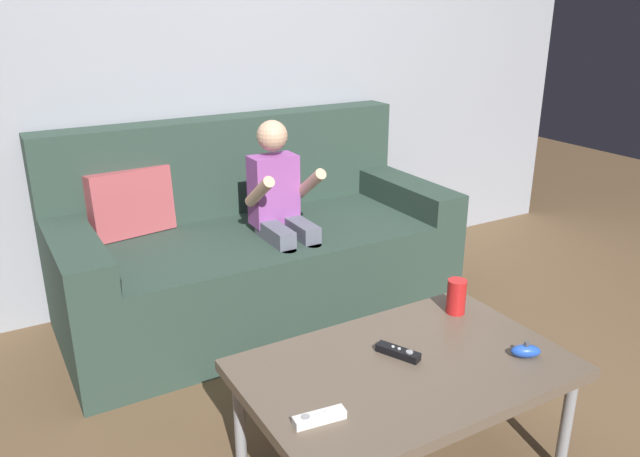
{
  "coord_description": "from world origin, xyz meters",
  "views": [
    {
      "loc": [
        -1.25,
        -1.09,
        1.41
      ],
      "look_at": [
        -0.16,
        0.78,
        0.61
      ],
      "focal_mm": 34.98,
      "sensor_mm": 36.0,
      "label": 1
    }
  ],
  "objects_px": {
    "game_remote_black_near_edge": "(398,352)",
    "game_remote_white_far_corner": "(319,418)",
    "soda_can": "(456,296)",
    "nunchuk_blue": "(526,351)",
    "person_seated_on_couch": "(283,212)",
    "coffee_table": "(405,374)",
    "couch": "(253,251)"
  },
  "relations": [
    {
      "from": "game_remote_black_near_edge",
      "to": "nunchuk_blue",
      "type": "relative_size",
      "value": 1.42
    },
    {
      "from": "coffee_table",
      "to": "nunchuk_blue",
      "type": "bearing_deg",
      "value": -23.6
    },
    {
      "from": "person_seated_on_couch",
      "to": "coffee_table",
      "type": "bearing_deg",
      "value": -96.67
    },
    {
      "from": "couch",
      "to": "game_remote_white_far_corner",
      "type": "bearing_deg",
      "value": -107.12
    },
    {
      "from": "person_seated_on_couch",
      "to": "soda_can",
      "type": "distance_m",
      "value": 0.9
    },
    {
      "from": "person_seated_on_couch",
      "to": "coffee_table",
      "type": "height_order",
      "value": "person_seated_on_couch"
    },
    {
      "from": "couch",
      "to": "soda_can",
      "type": "xyz_separation_m",
      "value": [
        0.3,
        -1.05,
        0.14
      ]
    },
    {
      "from": "game_remote_white_far_corner",
      "to": "coffee_table",
      "type": "bearing_deg",
      "value": 16.05
    },
    {
      "from": "game_remote_white_far_corner",
      "to": "game_remote_black_near_edge",
      "type": "bearing_deg",
      "value": 22.71
    },
    {
      "from": "game_remote_white_far_corner",
      "to": "soda_can",
      "type": "bearing_deg",
      "value": 21.62
    },
    {
      "from": "soda_can",
      "to": "nunchuk_blue",
      "type": "bearing_deg",
      "value": -91.85
    },
    {
      "from": "couch",
      "to": "person_seated_on_couch",
      "type": "bearing_deg",
      "value": -68.92
    },
    {
      "from": "person_seated_on_couch",
      "to": "coffee_table",
      "type": "relative_size",
      "value": 0.96
    },
    {
      "from": "person_seated_on_couch",
      "to": "game_remote_black_near_edge",
      "type": "distance_m",
      "value": 1.01
    },
    {
      "from": "game_remote_black_near_edge",
      "to": "soda_can",
      "type": "xyz_separation_m",
      "value": [
        0.34,
        0.13,
        0.05
      ]
    },
    {
      "from": "couch",
      "to": "coffee_table",
      "type": "relative_size",
      "value": 1.83
    },
    {
      "from": "game_remote_black_near_edge",
      "to": "person_seated_on_couch",
      "type": "bearing_deg",
      "value": 83.53
    },
    {
      "from": "soda_can",
      "to": "game_remote_white_far_corner",
      "type": "bearing_deg",
      "value": -158.38
    },
    {
      "from": "couch",
      "to": "person_seated_on_couch",
      "type": "height_order",
      "value": "person_seated_on_couch"
    },
    {
      "from": "person_seated_on_couch",
      "to": "coffee_table",
      "type": "xyz_separation_m",
      "value": [
        -0.12,
        -1.05,
        -0.19
      ]
    },
    {
      "from": "coffee_table",
      "to": "soda_can",
      "type": "distance_m",
      "value": 0.4
    },
    {
      "from": "couch",
      "to": "coffee_table",
      "type": "bearing_deg",
      "value": -92.47
    },
    {
      "from": "coffee_table",
      "to": "soda_can",
      "type": "bearing_deg",
      "value": 26.87
    },
    {
      "from": "couch",
      "to": "person_seated_on_couch",
      "type": "xyz_separation_m",
      "value": [
        0.07,
        -0.18,
        0.23
      ]
    },
    {
      "from": "person_seated_on_couch",
      "to": "game_remote_black_near_edge",
      "type": "relative_size",
      "value": 6.52
    },
    {
      "from": "game_remote_black_near_edge",
      "to": "game_remote_white_far_corner",
      "type": "distance_m",
      "value": 0.4
    },
    {
      "from": "game_remote_white_far_corner",
      "to": "person_seated_on_couch",
      "type": "bearing_deg",
      "value": 67.37
    },
    {
      "from": "game_remote_black_near_edge",
      "to": "game_remote_white_far_corner",
      "type": "height_order",
      "value": "same"
    },
    {
      "from": "couch",
      "to": "game_remote_white_far_corner",
      "type": "height_order",
      "value": "couch"
    },
    {
      "from": "game_remote_black_near_edge",
      "to": "soda_can",
      "type": "relative_size",
      "value": 1.16
    },
    {
      "from": "person_seated_on_couch",
      "to": "nunchuk_blue",
      "type": "distance_m",
      "value": 1.22
    },
    {
      "from": "person_seated_on_couch",
      "to": "soda_can",
      "type": "relative_size",
      "value": 7.59
    }
  ]
}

